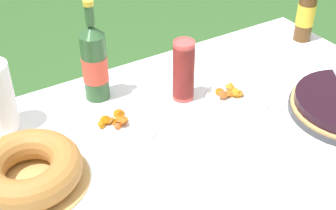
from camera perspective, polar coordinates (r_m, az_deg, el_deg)
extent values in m
cube|color=#A87A47|center=(1.44, 5.07, -4.65)|extent=(1.55, 1.03, 0.03)
cylinder|color=#A87A47|center=(2.31, 12.51, 1.25)|extent=(0.06, 0.06, 0.65)
cube|color=white|center=(1.43, 5.11, -4.04)|extent=(1.56, 1.04, 0.00)
cube|color=white|center=(1.82, -4.54, 3.60)|extent=(1.56, 0.00, 0.10)
cylinder|color=tan|center=(1.33, -16.39, -8.91)|extent=(0.32, 0.32, 0.01)
torus|color=#AD7033|center=(1.30, -16.72, -7.45)|extent=(0.29, 0.29, 0.09)
cylinder|color=#E04C47|center=(1.57, 1.86, 2.35)|extent=(0.07, 0.07, 0.09)
cylinder|color=#E04C47|center=(1.56, 1.87, 2.75)|extent=(0.07, 0.07, 0.09)
cylinder|color=#E04C47|center=(1.56, 1.88, 3.15)|extent=(0.07, 0.07, 0.09)
cylinder|color=#E04C47|center=(1.55, 1.89, 3.56)|extent=(0.07, 0.07, 0.09)
cylinder|color=#E04C47|center=(1.54, 1.90, 3.97)|extent=(0.07, 0.07, 0.09)
cylinder|color=#E04C47|center=(1.53, 1.91, 4.38)|extent=(0.07, 0.07, 0.09)
cylinder|color=#E04C47|center=(1.53, 1.92, 4.80)|extent=(0.07, 0.07, 0.09)
cylinder|color=#E04C47|center=(1.52, 1.93, 5.22)|extent=(0.07, 0.07, 0.09)
cylinder|color=#E04C47|center=(1.52, 1.94, 5.64)|extent=(0.07, 0.07, 0.09)
cylinder|color=#E04C47|center=(1.51, 1.95, 6.07)|extent=(0.07, 0.07, 0.09)
torus|color=#E04C47|center=(1.49, 1.99, 7.67)|extent=(0.07, 0.07, 0.01)
cylinder|color=#2D562D|center=(1.56, -8.89, 4.57)|extent=(0.08, 0.08, 0.23)
cylinder|color=#E54C38|center=(1.56, -8.87, 4.42)|extent=(0.09, 0.09, 0.09)
cone|color=#2D562D|center=(1.49, -9.36, 8.98)|extent=(0.08, 0.08, 0.04)
cylinder|color=#2D562D|center=(1.47, -9.55, 10.74)|extent=(0.03, 0.03, 0.07)
cylinder|color=gold|center=(1.45, -9.71, 12.18)|extent=(0.03, 0.03, 0.02)
cylinder|color=brown|center=(1.99, 16.47, 10.65)|extent=(0.07, 0.07, 0.23)
cylinder|color=yellow|center=(1.99, 16.44, 10.53)|extent=(0.07, 0.07, 0.09)
cylinder|color=white|center=(1.46, -5.45, -2.67)|extent=(0.22, 0.22, 0.01)
torus|color=white|center=(1.46, -5.47, -2.42)|extent=(0.21, 0.21, 0.01)
cone|color=#C17114|center=(1.47, -5.64, -1.63)|extent=(0.04, 0.04, 0.04)
cone|color=#B25017|center=(1.47, -7.45, -1.71)|extent=(0.05, 0.05, 0.05)
cone|color=#A75010|center=(1.45, -5.52, -1.58)|extent=(0.05, 0.04, 0.04)
cone|color=#C3650E|center=(1.49, -5.94, -0.90)|extent=(0.05, 0.05, 0.04)
cone|color=#A94E1D|center=(1.45, -5.98, -2.32)|extent=(0.05, 0.05, 0.04)
cone|color=#A8630C|center=(1.47, -6.76, -1.76)|extent=(0.05, 0.05, 0.02)
cone|color=#BA650B|center=(1.45, -7.98, -2.27)|extent=(0.03, 0.03, 0.03)
cone|color=#D05513|center=(1.45, -5.63, -1.79)|extent=(0.04, 0.04, 0.04)
cone|color=#B4580A|center=(1.46, -6.19, -1.52)|extent=(0.04, 0.04, 0.04)
cone|color=#BB6D09|center=(1.46, -7.74, -1.54)|extent=(0.05, 0.05, 0.03)
cylinder|color=white|center=(1.60, 8.51, 0.92)|extent=(0.22, 0.22, 0.01)
torus|color=white|center=(1.60, 8.53, 1.15)|extent=(0.22, 0.22, 0.01)
cone|color=orange|center=(1.59, 8.57, 1.65)|extent=(0.04, 0.04, 0.04)
cone|color=#CA5E23|center=(1.56, 6.75, 1.45)|extent=(0.04, 0.04, 0.04)
cone|color=#A75312|center=(1.59, 7.93, 1.44)|extent=(0.06, 0.05, 0.05)
cone|color=#B86E1D|center=(1.60, 8.84, 1.59)|extent=(0.03, 0.03, 0.03)
cone|color=#C56F22|center=(1.58, 7.12, 1.52)|extent=(0.04, 0.04, 0.02)
cone|color=orange|center=(1.62, 7.64, 2.51)|extent=(0.04, 0.04, 0.02)
cone|color=#B45D0E|center=(1.60, 6.47, 1.78)|extent=(0.05, 0.05, 0.04)
cone|color=orange|center=(1.59, 8.39, 1.38)|extent=(0.05, 0.04, 0.04)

